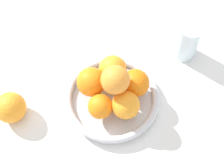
% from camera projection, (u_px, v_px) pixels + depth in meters
% --- Properties ---
extents(ground_plane, '(4.00, 4.00, 0.00)m').
position_uv_depth(ground_plane, '(112.00, 102.00, 0.88)').
color(ground_plane, white).
extents(fruit_bowl, '(0.26, 0.26, 0.04)m').
position_uv_depth(fruit_bowl, '(112.00, 99.00, 0.86)').
color(fruit_bowl, silver).
rests_on(fruit_bowl, ground_plane).
extents(orange_pile, '(0.18, 0.19, 0.13)m').
position_uv_depth(orange_pile, '(113.00, 86.00, 0.81)').
color(orange_pile, orange).
rests_on(orange_pile, fruit_bowl).
extents(stray_orange, '(0.08, 0.08, 0.08)m').
position_uv_depth(stray_orange, '(11.00, 108.00, 0.83)').
color(stray_orange, orange).
rests_on(stray_orange, ground_plane).
extents(drinking_glass, '(0.07, 0.07, 0.12)m').
position_uv_depth(drinking_glass, '(187.00, 41.00, 0.91)').
color(drinking_glass, silver).
rests_on(drinking_glass, ground_plane).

